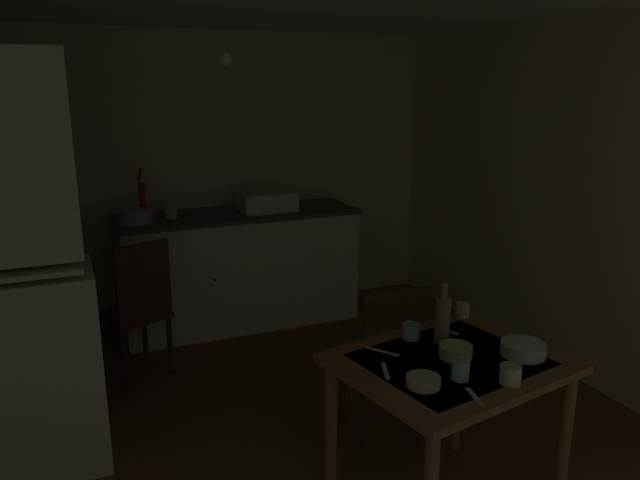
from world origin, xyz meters
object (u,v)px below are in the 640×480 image
Objects in this scene: hand_pump at (142,197)px; glass_bottle at (443,319)px; mixing_bowl_counter at (135,216)px; serving_bowl_wide at (456,351)px; sink_basin at (266,201)px; chair_by_counter at (137,308)px; teacup_cream at (460,369)px; dining_table at (449,383)px; chair_far_side at (387,360)px.

hand_pump is 2.71m from glass_bottle.
hand_pump reaches higher than mixing_bowl_counter.
serving_bowl_wide is (0.98, -2.65, -0.31)m from hand_pump.
sink_basin reaches higher than chair_by_counter.
hand_pump reaches higher than teacup_cream.
sink_basin is 1.04m from mixing_bowl_counter.
dining_table is 3.66× the size of glass_bottle.
chair_by_counter is at bearing -149.01° from sink_basin.
dining_table is 0.29m from glass_bottle.
mixing_bowl_counter reaches higher than dining_table.
chair_by_counter reaches higher than serving_bowl_wide.
teacup_cream reaches higher than dining_table.
serving_bowl_wide is 1.72× the size of teacup_cream.
dining_table is (0.95, -2.66, -0.45)m from hand_pump.
mixing_bowl_counter is (-1.04, -0.05, -0.03)m from sink_basin.
chair_far_side is (0.04, 0.61, -0.17)m from dining_table.
chair_by_counter is (-1.16, 1.32, 0.01)m from chair_far_side.
sink_basin reaches higher than chair_far_side.
serving_bowl_wide is at bearing -89.61° from sink_basin.
dining_table is at bearing -162.11° from serving_bowl_wide.
hand_pump is 0.37× the size of dining_table.
glass_bottle is (0.03, -0.45, 0.40)m from chair_far_side.
hand_pump reaches higher than chair_by_counter.
hand_pump reaches higher than chair_far_side.
glass_bottle reaches higher than serving_bowl_wide.
dining_table is at bearing -68.21° from mixing_bowl_counter.
sink_basin is 0.41× the size of dining_table.
chair_by_counter is at bearing 120.89° from serving_bowl_wide.
chair_far_side is 6.26× the size of serving_bowl_wide.
hand_pump is 0.41× the size of chair_by_counter.
serving_bowl_wide is at bearing -59.11° from chair_by_counter.
dining_table is 2.24m from chair_by_counter.
dining_table is 0.24m from teacup_cream.
glass_bottle is (1.09, -2.40, -0.10)m from mixing_bowl_counter.
glass_bottle reaches higher than dining_table.
sink_basin is at bearing 90.39° from serving_bowl_wide.
dining_table is 1.16× the size of chair_far_side.
chair_by_counter is 3.28× the size of glass_bottle.
chair_far_side reaches higher than teacup_cream.
dining_table is (-0.01, -2.62, -0.36)m from sink_basin.
dining_table is at bearing 66.76° from teacup_cream.
chair_by_counter is 2.37m from teacup_cream.
chair_by_counter reaches higher than chair_far_side.
teacup_cream is (0.88, -2.83, -0.29)m from hand_pump.
chair_by_counter is at bearing -103.17° from hand_pump.
mixing_bowl_counter is (-0.08, -0.10, -0.12)m from hand_pump.
chair_far_side is (0.02, -2.01, -0.53)m from sink_basin.
mixing_bowl_counter is 2.78m from serving_bowl_wide.
sink_basin is 0.46× the size of chair_by_counter.
chair_far_side is at bearing 93.56° from glass_bottle.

